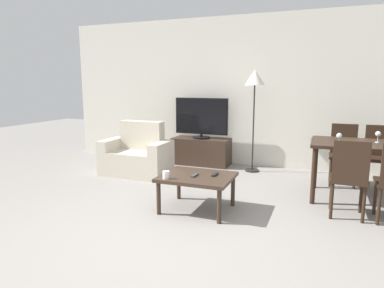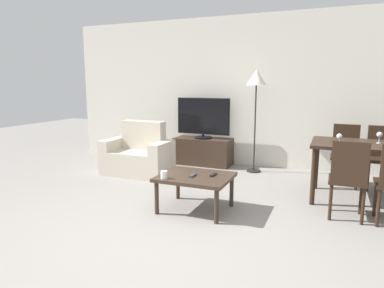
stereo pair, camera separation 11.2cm
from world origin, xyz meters
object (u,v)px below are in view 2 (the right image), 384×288
dining_chair_near (348,176)px  wine_glass_left (339,137)px  dining_chair_far_left (345,152)px  cup_white_near (164,175)px  wine_glass_center (379,135)px  tv_stand (203,151)px  remote_primary (213,175)px  remote_secondary (193,175)px  coffee_table (195,179)px  dining_table (368,151)px  floor_lamp (256,83)px  dining_chair_far (381,154)px  armchair (139,156)px  tv (203,118)px

dining_chair_near → wine_glass_left: bearing=103.8°
dining_chair_far_left → cup_white_near: dining_chair_far_left is taller
cup_white_near → wine_glass_center: bearing=32.2°
tv_stand → remote_primary: tv_stand is taller
remote_primary → remote_secondary: bearing=-150.4°
remote_primary → cup_white_near: bearing=-144.5°
remote_primary → wine_glass_left: size_ratio=1.03×
dining_chair_far_left → cup_white_near: bearing=-132.8°
coffee_table → dining_table: 2.21m
remote_secondary → cup_white_near: 0.35m
floor_lamp → cup_white_near: 2.61m
dining_chair_far → wine_glass_center: (-0.12, -0.65, 0.36)m
cup_white_near → wine_glass_left: size_ratio=0.62×
coffee_table → cup_white_near: cup_white_near is taller
tv_stand → floor_lamp: (1.00, -0.16, 1.26)m
floor_lamp → remote_primary: 2.27m
remote_primary → wine_glass_left: 1.60m
wine_glass_center → tv_stand: bearing=159.0°
wine_glass_left → wine_glass_center: bearing=36.9°
tv_stand → dining_chair_far_left: size_ratio=1.18×
armchair → dining_chair_far_left: (3.17, 0.64, 0.20)m
dining_table → tv: bearing=156.8°
tv → remote_secondary: (0.74, -2.28, -0.43)m
coffee_table → dining_chair_far_left: dining_chair_far_left is taller
armchair → dining_chair_far_left: bearing=11.4°
floor_lamp → dining_chair_near: bearing=-50.3°
armchair → tv_stand: bearing=54.1°
dining_chair_far_left → dining_table: bearing=-72.2°
dining_chair_far → remote_secondary: bearing=-138.9°
floor_lamp → wine_glass_left: (1.30, -1.25, -0.65)m
coffee_table → wine_glass_left: bearing=28.1°
dining_table → wine_glass_left: 0.48m
coffee_table → wine_glass_left: size_ratio=5.76×
floor_lamp → remote_secondary: size_ratio=11.55×
tv → floor_lamp: floor_lamp is taller
wine_glass_center → wine_glass_left: bearing=-143.1°
tv_stand → remote_secondary: tv_stand is taller
tv_stand → wine_glass_center: wine_glass_center is taller
tv_stand → tv: 0.62m
armchair → cup_white_near: (1.23, -1.45, 0.17)m
dining_chair_near → remote_primary: 1.50m
dining_table → dining_chair_far: bearing=72.2°
floor_lamp → wine_glass_left: floor_lamp is taller
dining_chair_far_left → wine_glass_left: 1.07m
tv_stand → coffee_table: 2.37m
dining_chair_far → wine_glass_left: wine_glass_left is taller
tv → dining_chair_near: 3.07m
dining_chair_far_left → wine_glass_left: wine_glass_left is taller
tv_stand → tv: bearing=-90.0°
floor_lamp → dining_chair_far: bearing=-7.4°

